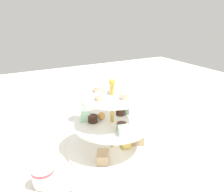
{
  "coord_description": "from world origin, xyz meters",
  "views": [
    {
      "loc": [
        -0.31,
        -0.57,
        0.42
      ],
      "look_at": [
        0.0,
        0.0,
        0.18
      ],
      "focal_mm": 36.7,
      "sensor_mm": 36.0,
      "label": 1
    }
  ],
  "objects_px": {
    "water_glass_tall_right": "(88,107)",
    "teacup_with_saucer": "(43,178)",
    "tiered_serving_stand": "(112,128)",
    "water_glass_short_left": "(86,190)",
    "butter_knife_right": "(28,147)",
    "butter_knife_left": "(171,126)"
  },
  "relations": [
    {
      "from": "water_glass_tall_right",
      "to": "butter_knife_left",
      "type": "xyz_separation_m",
      "value": [
        0.26,
        -0.2,
        -0.06
      ]
    },
    {
      "from": "tiered_serving_stand",
      "to": "butter_knife_right",
      "type": "height_order",
      "value": "tiered_serving_stand"
    },
    {
      "from": "tiered_serving_stand",
      "to": "teacup_with_saucer",
      "type": "xyz_separation_m",
      "value": [
        -0.23,
        -0.06,
        -0.05
      ]
    },
    {
      "from": "butter_knife_left",
      "to": "butter_knife_right",
      "type": "bearing_deg",
      "value": 81.82
    },
    {
      "from": "water_glass_tall_right",
      "to": "teacup_with_saucer",
      "type": "height_order",
      "value": "water_glass_tall_right"
    },
    {
      "from": "water_glass_short_left",
      "to": "teacup_with_saucer",
      "type": "distance_m",
      "value": 0.13
    },
    {
      "from": "tiered_serving_stand",
      "to": "butter_knife_right",
      "type": "xyz_separation_m",
      "value": [
        -0.24,
        0.14,
        -0.08
      ]
    },
    {
      "from": "water_glass_short_left",
      "to": "butter_knife_left",
      "type": "bearing_deg",
      "value": 24.17
    },
    {
      "from": "water_glass_tall_right",
      "to": "teacup_with_saucer",
      "type": "distance_m",
      "value": 0.39
    },
    {
      "from": "butter_knife_right",
      "to": "teacup_with_saucer",
      "type": "bearing_deg",
      "value": 23.37
    },
    {
      "from": "water_glass_tall_right",
      "to": "water_glass_short_left",
      "type": "height_order",
      "value": "water_glass_tall_right"
    },
    {
      "from": "water_glass_tall_right",
      "to": "butter_knife_right",
      "type": "relative_size",
      "value": 0.72
    },
    {
      "from": "tiered_serving_stand",
      "to": "water_glass_tall_right",
      "type": "xyz_separation_m",
      "value": [
        0.01,
        0.23,
        -0.02
      ]
    },
    {
      "from": "butter_knife_left",
      "to": "butter_knife_right",
      "type": "height_order",
      "value": "same"
    },
    {
      "from": "teacup_with_saucer",
      "to": "butter_knife_right",
      "type": "xyz_separation_m",
      "value": [
        -0.01,
        0.21,
        -0.02
      ]
    },
    {
      "from": "butter_knife_right",
      "to": "water_glass_tall_right",
      "type": "bearing_deg",
      "value": 130.03
    },
    {
      "from": "water_glass_tall_right",
      "to": "butter_knife_left",
      "type": "bearing_deg",
      "value": -37.12
    },
    {
      "from": "water_glass_short_left",
      "to": "butter_knife_left",
      "type": "relative_size",
      "value": 0.41
    },
    {
      "from": "tiered_serving_stand",
      "to": "water_glass_tall_right",
      "type": "relative_size",
      "value": 2.38
    },
    {
      "from": "teacup_with_saucer",
      "to": "water_glass_tall_right",
      "type": "bearing_deg",
      "value": 49.8
    },
    {
      "from": "tiered_serving_stand",
      "to": "butter_knife_left",
      "type": "bearing_deg",
      "value": 6.14
    },
    {
      "from": "water_glass_short_left",
      "to": "butter_knife_right",
      "type": "xyz_separation_m",
      "value": [
        -0.08,
        0.31,
        -0.03
      ]
    }
  ]
}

